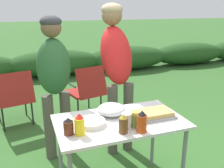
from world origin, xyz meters
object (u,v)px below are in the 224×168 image
(mixing_bowl, at_px, (111,109))
(food_tray, at_px, (153,114))
(standing_person_with_beanie, at_px, (54,74))
(camp_chair_green_behind_table, at_px, (87,89))
(folding_table, at_px, (120,128))
(paper_cup_stack, at_px, (126,121))
(standing_person_in_olive_jacket, at_px, (116,61))
(bbq_sauce_bottle, at_px, (69,127))
(beer_bottle, at_px, (123,124))
(mustard_bottle, at_px, (80,125))
(relish_jar, at_px, (135,119))
(plate_stack, at_px, (91,123))
(hot_sauce_bottle, at_px, (142,122))
(camp_chair_near_hedge, at_px, (14,96))

(mixing_bowl, bearing_deg, food_tray, -27.56)
(standing_person_with_beanie, bearing_deg, camp_chair_green_behind_table, 41.58)
(folding_table, xyz_separation_m, paper_cup_stack, (-0.00, -0.14, 0.14))
(paper_cup_stack, relative_size, standing_person_in_olive_jacket, 0.07)
(bbq_sauce_bottle, bearing_deg, beer_bottle, -16.50)
(mustard_bottle, relative_size, relish_jar, 1.32)
(bbq_sauce_bottle, bearing_deg, paper_cup_stack, -6.11)
(beer_bottle, bearing_deg, folding_table, 74.84)
(plate_stack, bearing_deg, food_tray, -3.58)
(plate_stack, xyz_separation_m, beer_bottle, (0.20, -0.22, 0.05))
(paper_cup_stack, xyz_separation_m, relish_jar, (0.08, -0.01, 0.00))
(hot_sauce_bottle, distance_m, camp_chair_near_hedge, 2.28)
(food_tray, xyz_separation_m, paper_cup_stack, (-0.31, -0.11, 0.04))
(standing_person_with_beanie, distance_m, camp_chair_near_hedge, 1.18)
(bbq_sauce_bottle, height_order, standing_person_in_olive_jacket, standing_person_in_olive_jacket)
(folding_table, height_order, mustard_bottle, mustard_bottle)
(folding_table, distance_m, food_tray, 0.32)
(plate_stack, distance_m, standing_person_with_beanie, 0.87)
(hot_sauce_bottle, xyz_separation_m, standing_person_in_olive_jacket, (0.18, 1.03, 0.26))
(camp_chair_green_behind_table, bearing_deg, beer_bottle, -110.07)
(standing_person_with_beanie, relative_size, camp_chair_near_hedge, 1.91)
(mustard_bottle, height_order, bbq_sauce_bottle, mustard_bottle)
(standing_person_in_olive_jacket, height_order, standing_person_with_beanie, standing_person_in_olive_jacket)
(folding_table, distance_m, hot_sauce_bottle, 0.31)
(food_tray, distance_m, standing_person_in_olive_jacket, 0.88)
(hot_sauce_bottle, distance_m, standing_person_with_beanie, 1.20)
(food_tray, height_order, standing_person_in_olive_jacket, standing_person_in_olive_jacket)
(paper_cup_stack, height_order, bbq_sauce_bottle, bbq_sauce_bottle)
(mustard_bottle, relative_size, beer_bottle, 1.09)
(mixing_bowl, height_order, paper_cup_stack, paper_cup_stack)
(hot_sauce_bottle, bearing_deg, bbq_sauce_bottle, 164.23)
(food_tray, bearing_deg, beer_bottle, -153.43)
(camp_chair_green_behind_table, distance_m, camp_chair_near_hedge, 1.04)
(relish_jar, xyz_separation_m, standing_person_in_olive_jacket, (0.19, 0.93, 0.28))
(mixing_bowl, bearing_deg, standing_person_with_beanie, 120.48)
(mustard_bottle, bearing_deg, beer_bottle, -15.13)
(food_tray, xyz_separation_m, relish_jar, (-0.23, -0.12, 0.04))
(standing_person_in_olive_jacket, xyz_separation_m, camp_chair_green_behind_table, (-0.13, 0.95, -0.62))
(beer_bottle, distance_m, hot_sauce_bottle, 0.15)
(mixing_bowl, height_order, beer_bottle, beer_bottle)
(paper_cup_stack, height_order, camp_chair_near_hedge, paper_cup_stack)
(relish_jar, xyz_separation_m, camp_chair_near_hedge, (-0.97, 1.93, -0.34))
(food_tray, xyz_separation_m, standing_person_with_beanie, (-0.73, 0.86, 0.21))
(food_tray, height_order, mixing_bowl, mixing_bowl)
(bbq_sauce_bottle, bearing_deg, relish_jar, -6.01)
(mustard_bottle, distance_m, standing_person_with_beanie, 0.97)
(bbq_sauce_bottle, bearing_deg, plate_stack, 25.49)
(camp_chair_green_behind_table, bearing_deg, bbq_sauce_bottle, -122.37)
(camp_chair_near_hedge, bearing_deg, camp_chair_green_behind_table, -15.05)
(relish_jar, bearing_deg, paper_cup_stack, 174.61)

